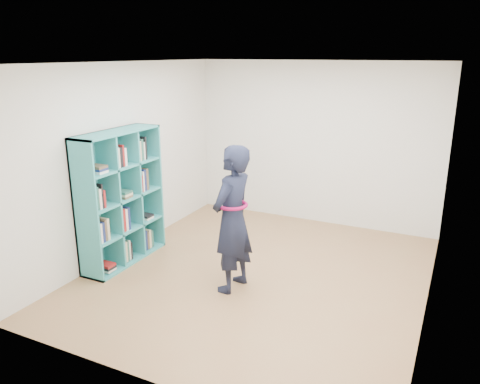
% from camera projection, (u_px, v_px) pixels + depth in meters
% --- Properties ---
extents(floor, '(4.50, 4.50, 0.00)m').
position_uv_depth(floor, '(258.00, 274.00, 5.94)').
color(floor, '#976A45').
rests_on(floor, ground).
extents(ceiling, '(4.50, 4.50, 0.00)m').
position_uv_depth(ceiling, '(260.00, 63.00, 5.20)').
color(ceiling, white).
rests_on(ceiling, wall_back).
extents(wall_left, '(0.02, 4.50, 2.60)m').
position_uv_depth(wall_left, '(125.00, 160.00, 6.41)').
color(wall_left, silver).
rests_on(wall_left, floor).
extents(wall_right, '(0.02, 4.50, 2.60)m').
position_uv_depth(wall_right, '(439.00, 197.00, 4.74)').
color(wall_right, silver).
rests_on(wall_right, floor).
extents(wall_back, '(4.00, 0.02, 2.60)m').
position_uv_depth(wall_back, '(315.00, 144.00, 7.51)').
color(wall_back, silver).
rests_on(wall_back, floor).
extents(wall_front, '(4.00, 0.02, 2.60)m').
position_uv_depth(wall_front, '(143.00, 241.00, 3.63)').
color(wall_front, silver).
rests_on(wall_front, floor).
extents(bookshelf, '(0.39, 1.32, 1.77)m').
position_uv_depth(bookshelf, '(119.00, 199.00, 6.14)').
color(bookshelf, teal).
rests_on(bookshelf, floor).
extents(person, '(0.48, 0.67, 1.74)m').
position_uv_depth(person, '(232.00, 219.00, 5.37)').
color(person, black).
rests_on(person, floor).
extents(smartphone, '(0.02, 0.09, 0.12)m').
position_uv_depth(smartphone, '(226.00, 205.00, 5.49)').
color(smartphone, silver).
rests_on(smartphone, person).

